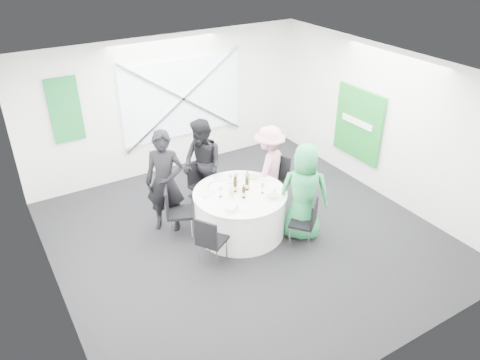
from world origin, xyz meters
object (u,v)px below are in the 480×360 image
banquet_table (240,212)px  chair_back (200,181)px  chair_back_left (175,208)px  chair_front_left (210,238)px  person_woman_pink (269,167)px  person_woman_green (304,193)px  chair_back_right (276,178)px  clear_water_bottle (231,192)px  chair_front_right (307,220)px  person_man_back_left (165,182)px  person_man_back (202,165)px  green_water_bottle (247,181)px

banquet_table → chair_back: (-0.20, 1.07, 0.14)m
banquet_table → chair_back_left: chair_back_left is taller
chair_back → chair_front_left: chair_back is taller
chair_back → person_woman_pink: bearing=-39.0°
banquet_table → person_woman_green: (0.82, -0.64, 0.46)m
chair_back_right → person_woman_green: size_ratio=0.59×
chair_back_right → clear_water_bottle: size_ratio=3.39×
chair_front_right → person_woman_green: size_ratio=0.50×
person_woman_green → chair_front_right: bearing=105.9°
person_woman_pink → chair_front_left: bearing=2.2°
banquet_table → person_man_back_left: (-1.00, 0.74, 0.52)m
person_man_back → green_water_bottle: (0.33, -0.99, 0.05)m
person_woman_pink → green_water_bottle: (-0.72, -0.41, 0.11)m
banquet_table → person_man_back: size_ratio=0.92×
clear_water_bottle → person_man_back: bearing=87.7°
person_man_back → person_woman_green: 1.95m
chair_back → person_man_back: size_ratio=0.52×
chair_back_right → person_woman_green: bearing=-30.7°
chair_front_right → chair_front_left: (-1.58, 0.35, 0.02)m
banquet_table → chair_back_right: size_ratio=1.59×
chair_back → person_man_back: bearing=-29.1°
banquet_table → person_man_back: (-0.15, 1.05, 0.47)m
person_woman_green → green_water_bottle: 0.95m
person_woman_pink → chair_back_right: bearing=109.2°
green_water_bottle → chair_front_right: bearing=-60.4°
chair_front_left → chair_back_right: bearing=-95.8°
chair_front_right → green_water_bottle: bearing=-99.4°
person_man_back → person_woman_green: (0.98, -1.69, -0.01)m
person_woman_pink → person_woman_green: person_woman_green is taller
person_woman_pink → chair_back: bearing=-56.0°
chair_front_left → person_woman_green: bearing=-125.6°
chair_back → green_water_bottle: green_water_bottle is taller
chair_front_left → person_woman_green: size_ratio=0.52×
person_man_back_left → person_woman_green: size_ratio=1.08×
chair_front_right → person_woman_pink: 1.41m
chair_back_right → chair_front_right: size_ratio=1.17×
chair_back_right → person_woman_green: (-0.18, -1.02, 0.26)m
person_woman_pink → green_water_bottle: bearing=2.1°
person_man_back_left → clear_water_bottle: size_ratio=6.23×
person_man_back_left → clear_water_bottle: 1.13m
chair_front_left → green_water_bottle: (1.04, 0.60, 0.39)m
chair_back_right → person_woman_green: 1.07m
chair_back → chair_front_right: size_ratio=1.06×
person_man_back_left → green_water_bottle: (1.18, -0.68, -0.01)m
chair_front_right → person_man_back_left: bearing=-82.4°
person_woman_green → person_man_back_left: bearing=0.9°
chair_back_left → person_woman_pink: (1.89, 0.03, 0.24)m
chair_front_left → banquet_table: bearing=-90.0°
chair_back_left → clear_water_bottle: size_ratio=3.19×
banquet_table → person_man_back_left: person_man_back_left is taller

